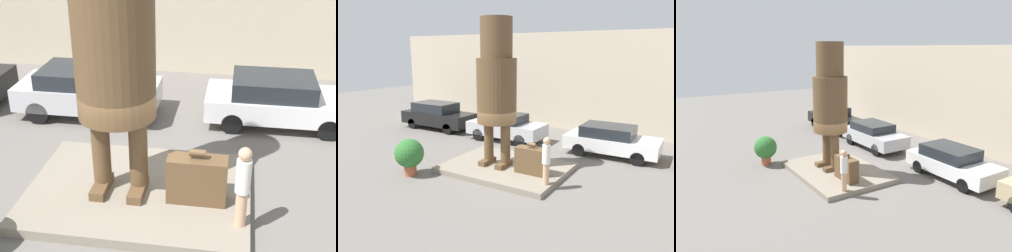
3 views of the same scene
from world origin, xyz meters
The scene contains 7 objects.
ground_plane centered at (0.00, 0.00, 0.00)m, with size 60.00×60.00×0.00m, color slate.
pedestal centered at (0.00, 0.00, 0.11)m, with size 4.88×3.63×0.22m.
statue_figure centered at (-0.38, -0.10, 3.66)m, with size 1.59×1.59×5.87m.
giant_suitcase centered at (1.30, -0.27, 0.74)m, with size 1.24×0.49×1.22m.
tourist centered at (2.23, -0.96, 1.16)m, with size 0.29×0.29×1.72m.
parked_car_silver centered at (-2.46, 4.02, 0.80)m, with size 4.19×1.90×1.48m.
parked_car_white centered at (3.17, 4.26, 0.76)m, with size 4.21×1.88×1.43m.
Camera 1 is at (2.00, -8.47, 6.04)m, focal length 50.00 mm.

